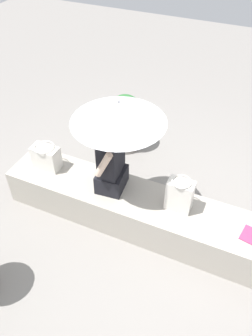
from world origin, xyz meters
The scene contains 7 objects.
ground_plane centered at (0.00, 0.00, 0.00)m, with size 14.00×14.00×0.00m, color gray.
stone_bench centered at (0.00, 0.00, 0.22)m, with size 3.13×0.59×0.43m, color #A8A093.
person_seated centered at (0.35, -0.04, 0.82)m, with size 0.31×0.49×0.90m.
parasol centered at (0.27, -0.06, 1.40)m, with size 0.91×0.91×1.10m.
handbag_black centered at (-0.40, -0.04, 0.62)m, with size 0.26×0.20×0.38m.
tote_bag_canvas centered at (1.18, -0.02, 0.58)m, with size 0.31×0.23×0.30m.
planter_near centered at (0.75, -1.26, 0.43)m, with size 0.48×0.48×0.82m.
Camera 1 is at (-0.85, 2.28, 3.06)m, focal length 35.82 mm.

